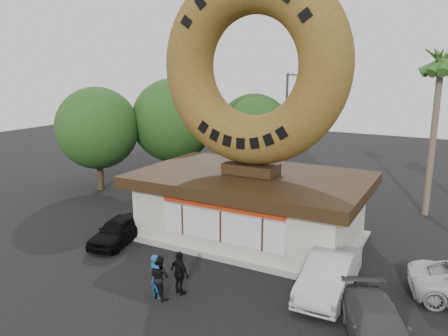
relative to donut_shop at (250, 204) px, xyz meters
name	(u,v)px	position (x,y,z in m)	size (l,w,h in m)	color
ground	(184,288)	(0.00, -5.98, -1.77)	(90.00, 90.00, 0.00)	black
donut_shop	(250,204)	(0.00, 0.00, 0.00)	(11.20, 7.20, 3.80)	beige
giant_donut	(253,66)	(0.00, 0.02, 6.68)	(9.29, 9.29, 2.37)	brown
tree_west	(173,120)	(-9.50, 7.02, 2.87)	(6.00, 6.00, 7.65)	#473321
tree_mid	(254,131)	(-4.00, 9.02, 2.25)	(5.20, 5.20, 6.63)	#473321
tree_far	(97,128)	(-13.00, 3.02, 2.56)	(5.60, 5.60, 7.14)	#473321
palm_near	(441,67)	(7.50, 8.02, 6.65)	(2.60, 2.60, 9.75)	#726651
street_lamp	(288,124)	(-1.86, 10.02, 2.72)	(2.11, 0.20, 8.00)	#59595E
person_left	(156,276)	(-0.51, -7.07, -0.91)	(0.63, 0.41, 1.72)	navy
person_center	(159,277)	(-0.40, -7.01, -0.93)	(0.81, 0.63, 1.66)	black
person_right	(180,273)	(0.11, -6.43, -0.91)	(1.00, 0.42, 1.71)	black
car_black	(118,230)	(-5.35, -3.77, -1.13)	(1.50, 3.73, 1.27)	black
car_silver	(329,274)	(5.01, -3.63, -1.01)	(1.61, 4.61, 1.52)	#B8B8BE
car_grey	(377,326)	(7.19, -6.09, -1.14)	(1.76, 4.32, 1.25)	#4C4E50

